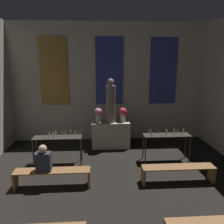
% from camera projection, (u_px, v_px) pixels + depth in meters
% --- Properties ---
extents(wall_back, '(7.82, 0.16, 4.59)m').
position_uv_depth(wall_back, '(109.00, 83.00, 8.60)').
color(wall_back, '#B2AD9E').
rests_on(wall_back, ground_plane).
extents(altar, '(1.38, 0.58, 0.97)m').
position_uv_depth(altar, '(111.00, 134.00, 8.08)').
color(altar, '#BCB29E').
rests_on(altar, ground_plane).
extents(statue, '(0.35, 0.35, 1.58)m').
position_uv_depth(statue, '(111.00, 102.00, 7.82)').
color(statue, slate).
rests_on(statue, altar).
extents(flower_vase_left, '(0.28, 0.28, 0.52)m').
position_uv_depth(flower_vase_left, '(98.00, 114.00, 7.88)').
color(flower_vase_left, beige).
rests_on(flower_vase_left, altar).
extents(flower_vase_right, '(0.28, 0.28, 0.52)m').
position_uv_depth(flower_vase_right, '(123.00, 114.00, 7.94)').
color(flower_vase_right, beige).
rests_on(flower_vase_right, altar).
extents(candle_rack_left, '(1.47, 0.42, 1.06)m').
position_uv_depth(candle_rack_left, '(58.00, 140.00, 6.68)').
color(candle_rack_left, '#332D28').
rests_on(candle_rack_left, ground_plane).
extents(candle_rack_right, '(1.47, 0.42, 1.07)m').
position_uv_depth(candle_rack_right, '(167.00, 138.00, 6.89)').
color(candle_rack_right, '#332D28').
rests_on(candle_rack_right, ground_plane).
extents(pew_back_left, '(1.89, 0.36, 0.45)m').
position_uv_depth(pew_back_left, '(53.00, 175.00, 5.49)').
color(pew_back_left, brown).
rests_on(pew_back_left, ground_plane).
extents(pew_back_right, '(1.89, 0.36, 0.45)m').
position_uv_depth(pew_back_right, '(178.00, 171.00, 5.69)').
color(pew_back_right, brown).
rests_on(pew_back_right, ground_plane).
extents(person_seated, '(0.36, 0.24, 0.68)m').
position_uv_depth(person_seated, '(44.00, 159.00, 5.39)').
color(person_seated, '#282D38').
rests_on(person_seated, pew_back_left).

